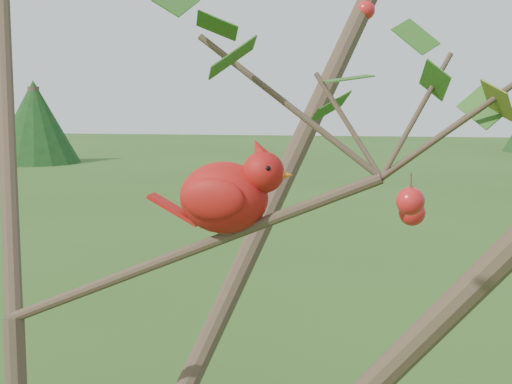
# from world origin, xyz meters

# --- Properties ---
(crabapple_tree) EXTENTS (2.35, 2.05, 2.95)m
(crabapple_tree) POSITION_xyz_m (0.03, -0.02, 2.12)
(crabapple_tree) COLOR #3A2A1F
(crabapple_tree) RESTS_ON ground
(cardinal) EXTENTS (0.23, 0.12, 0.16)m
(cardinal) POSITION_xyz_m (0.32, 0.07, 2.17)
(cardinal) COLOR red
(cardinal) RESTS_ON ground
(distant_trees) EXTENTS (40.78, 17.01, 3.23)m
(distant_trees) POSITION_xyz_m (-0.57, 24.73, 1.43)
(distant_trees) COLOR #3A2A1F
(distant_trees) RESTS_ON ground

